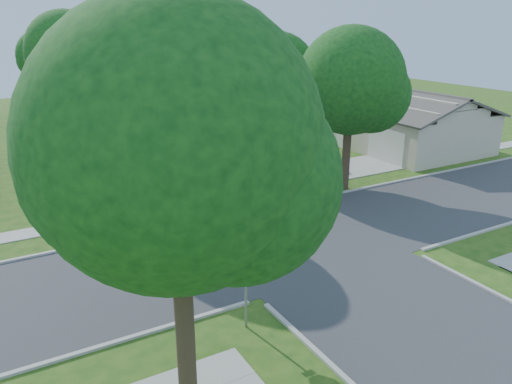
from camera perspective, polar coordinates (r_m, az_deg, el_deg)
The scene contains 20 objects.
ground at distance 21.40m, azimuth 3.97°, elevation -5.39°, with size 100.00×100.00×0.00m, color #244C14.
road_ns at distance 21.40m, azimuth 3.97°, elevation -5.37°, with size 7.00×100.00×0.02m, color #333335.
sidewalk_ne at distance 46.31m, azimuth -7.52°, elevation 7.99°, with size 1.20×40.00×0.04m, color #9E9B91.
sidewalk_nw at distance 43.36m, azimuth -22.67°, elevation 5.91°, with size 1.20×40.00×0.04m, color #9E9B91.
driveway at distance 31.17m, azimuth 8.98°, elevation 2.43°, with size 8.80×3.60×0.05m, color #9E9B91.
stop_sign_sw at distance 14.71m, azimuth -1.20°, elevation -8.58°, with size 1.05×0.80×2.98m.
stop_sign_ne at distance 26.91m, azimuth 6.97°, elevation 4.29°, with size 1.05×0.80×2.98m.
tree_e_near at distance 29.80m, azimuth 2.34°, elevation 12.92°, with size 4.97×4.80×8.28m.
tree_e_mid at distance 40.41m, azimuth -6.94°, elevation 15.32°, with size 5.59×5.40×9.21m.
tree_e_far at distance 52.63m, azimuth -12.66°, elevation 15.58°, with size 5.17×5.00×8.72m.
tree_w_near at distance 26.08m, azimuth -15.94°, elevation 12.38°, with size 5.38×5.20×8.97m.
tree_w_mid at distance 37.78m, azimuth -20.63°, elevation 14.38°, with size 5.80×5.60×9.56m.
tree_w_far at distance 50.68m, azimuth -23.09°, elevation 13.89°, with size 4.76×4.60×8.04m.
tree_sw_corner at distance 10.14m, azimuth -8.86°, elevation 3.98°, with size 6.21×6.00×9.55m.
tree_ne_corner at distance 26.87m, azimuth 10.84°, elevation 11.82°, with size 5.80×5.60×8.66m.
house_ne_near at distance 38.89m, azimuth 15.02°, elevation 7.61°, with size 8.42×13.60×4.23m.
house_ne_far at distance 53.06m, azimuth 1.25°, elevation 11.20°, with size 8.42×13.60×4.23m.
car_driveway at distance 30.92m, azimuth 5.92°, elevation 3.62°, with size 1.36×3.90×1.28m, color #5F1B13.
car_curb_east at distance 51.88m, azimuth -15.88°, elevation 9.37°, with size 1.61×4.01×1.37m, color black.
car_curb_west at distance 56.90m, azimuth -21.75°, elevation 9.62°, with size 2.10×5.16×1.50m, color black.
Camera 1 is at (-10.84, -16.18, 8.88)m, focal length 35.00 mm.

